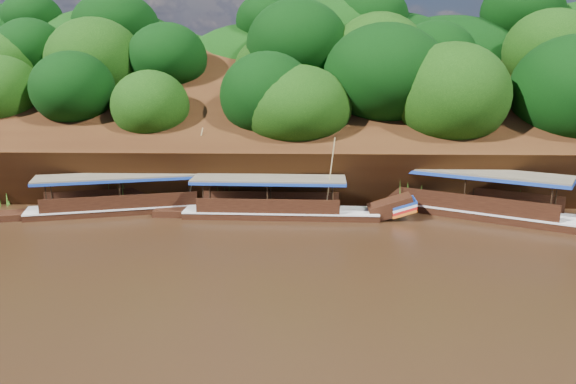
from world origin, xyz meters
name	(u,v)px	position (x,y,z in m)	size (l,w,h in m)	color
ground	(300,258)	(0.00, 0.00, 0.00)	(160.00, 160.00, 0.00)	black
riverbank	(303,149)	(-0.01, 22.73, 1.89)	(120.00, 30.06, 19.40)	black
boat_0	(499,209)	(11.67, 7.36, 0.62)	(15.86, 10.28, 7.87)	black
boat_1	(293,208)	(-0.53, 7.39, 0.54)	(13.82, 2.71, 5.36)	black
boat_2	(147,202)	(-9.67, 8.56, 0.53)	(14.92, 5.98, 5.54)	black
reeds	(269,195)	(-2.09, 9.39, 0.87)	(50.07, 2.24, 1.95)	#366C1B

